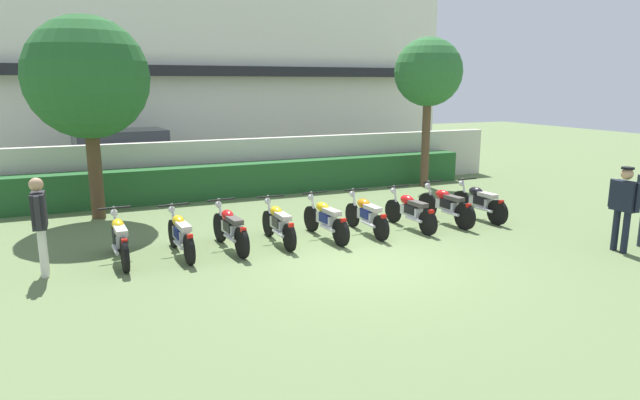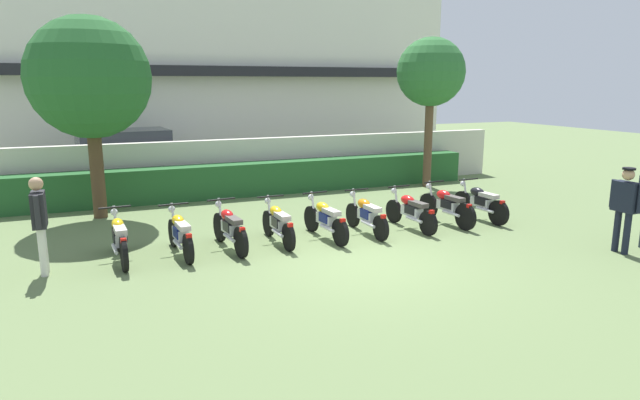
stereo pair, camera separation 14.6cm
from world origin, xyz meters
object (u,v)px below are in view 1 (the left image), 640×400
Objects in this scene: motorcycle_in_row_1 at (181,234)px; motorcycle_in_row_3 at (278,223)px; motorcycle_in_row_0 at (120,239)px; motorcycle_in_row_5 at (366,215)px; motorcycle_in_row_8 at (479,202)px; inspector_person at (40,218)px; tree_near_inspector at (87,78)px; motorcycle_in_row_6 at (410,210)px; officer_0 at (624,202)px; motorcycle_in_row_7 at (446,205)px; tree_far_side at (428,73)px; motorcycle_in_row_2 at (230,228)px; motorcycle_in_row_4 at (325,219)px; parked_car at (127,160)px.

motorcycle_in_row_3 is at bearing -93.28° from motorcycle_in_row_1.
motorcycle_in_row_0 is 3.16m from motorcycle_in_row_3.
motorcycle_in_row_5 is 1.00× the size of motorcycle_in_row_8.
motorcycle_in_row_8 is at bearing 1.41° from inspector_person.
tree_near_inspector is 2.66× the size of motorcycle_in_row_1.
motorcycle_in_row_6 is 1.10× the size of officer_0.
motorcycle_in_row_3 is at bearing 3.12° from inspector_person.
motorcycle_in_row_1 is 2.48m from inspector_person.
motorcycle_in_row_1 is at bearing 4.86° from inspector_person.
tree_near_inspector is at bearing 39.69° from motorcycle_in_row_3.
officer_0 is (10.54, -3.04, -0.02)m from inspector_person.
motorcycle_in_row_5 is 2.18m from motorcycle_in_row_7.
tree_far_side is at bearing 2.39° from tree_near_inspector.
tree_near_inspector is 2.58× the size of motorcycle_in_row_0.
tree_far_side reaches higher than officer_0.
motorcycle_in_row_2 is 1.05× the size of motorcycle_in_row_3.
motorcycle_in_row_5 is at bearing -93.83° from motorcycle_in_row_0.
tree_near_inspector is 2.62× the size of motorcycle_in_row_5.
motorcycle_in_row_0 reaches higher than motorcycle_in_row_8.
tree_near_inspector reaches higher than motorcycle_in_row_0.
motorcycle_in_row_7 is (2.18, 0.03, 0.02)m from motorcycle_in_row_5.
motorcycle_in_row_5 is (4.11, -0.01, -0.00)m from motorcycle_in_row_1.
inspector_person is at bearing 86.00° from motorcycle_in_row_7.
motorcycle_in_row_3 is 2.07m from motorcycle_in_row_5.
motorcycle_in_row_4 is 6.01m from officer_0.
inspector_person is at bearing 87.80° from motorcycle_in_row_2.
motorcycle_in_row_8 is at bearing -91.53° from motorcycle_in_row_3.
motorcycle_in_row_0 is at bearing 83.53° from motorcycle_in_row_1.
tree_near_inspector is 1.03× the size of tree_far_side.
motorcycle_in_row_6 is at bearing -94.79° from motorcycle_in_row_1.
motorcycle_in_row_7 reaches higher than motorcycle_in_row_5.
tree_near_inspector is 2.56× the size of motorcycle_in_row_4.
motorcycle_in_row_2 is at bearing 3.51° from inspector_person.
motorcycle_in_row_7 is (-2.32, -4.35, -3.18)m from tree_far_side.
motorcycle_in_row_0 is at bearing 86.08° from motorcycle_in_row_8.
motorcycle_in_row_7 reaches higher than motorcycle_in_row_3.
motorcycle_in_row_1 reaches higher than motorcycle_in_row_5.
motorcycle_in_row_1 is 0.95× the size of motorcycle_in_row_7.
motorcycle_in_row_8 is 3.43m from officer_0.
motorcycle_in_row_0 is 1.01× the size of motorcycle_in_row_8.
motorcycle_in_row_0 reaches higher than motorcycle_in_row_6.
tree_near_inspector is 5.49m from motorcycle_in_row_2.
motorcycle_in_row_4 is at bearing 85.41° from motorcycle_in_row_7.
motorcycle_in_row_0 is (0.27, -3.91, -2.98)m from tree_near_inspector.
motorcycle_in_row_3 is at bearing -93.33° from motorcycle_in_row_0.
tree_far_side reaches higher than parked_car.
motorcycle_in_row_2 is at bearing 84.62° from motorcycle_in_row_6.
tree_far_side is 7.74m from motorcycle_in_row_4.
motorcycle_in_row_7 is at bearing -55.40° from parked_car.
tree_far_side is 5.54m from motorcycle_in_row_8.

